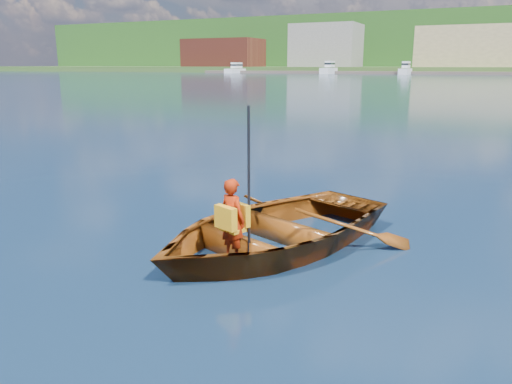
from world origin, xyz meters
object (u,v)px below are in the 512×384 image
child_paddler (233,219)px  dock (461,73)px  marina_yachts (496,70)px  rowboat (272,228)px

child_paddler → dock: child_paddler is taller
dock → marina_yachts: (8.77, -4.70, 0.96)m
rowboat → marina_yachts: marina_yachts is taller
rowboat → child_paddler: (-0.18, -0.89, 0.38)m
rowboat → child_paddler: child_paddler is taller
rowboat → dock: 147.31m
child_paddler → dock: size_ratio=0.01×
child_paddler → marina_yachts: bearing=88.8°
child_paddler → marina_yachts: 143.41m
rowboat → child_paddler: size_ratio=2.47×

